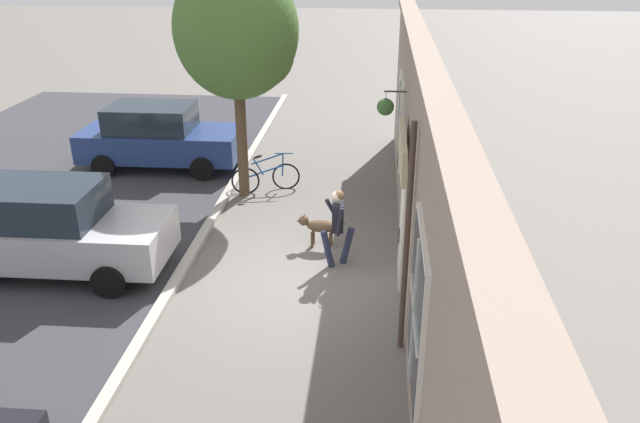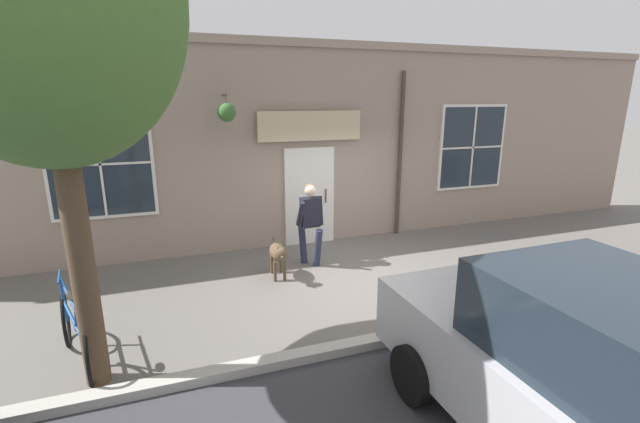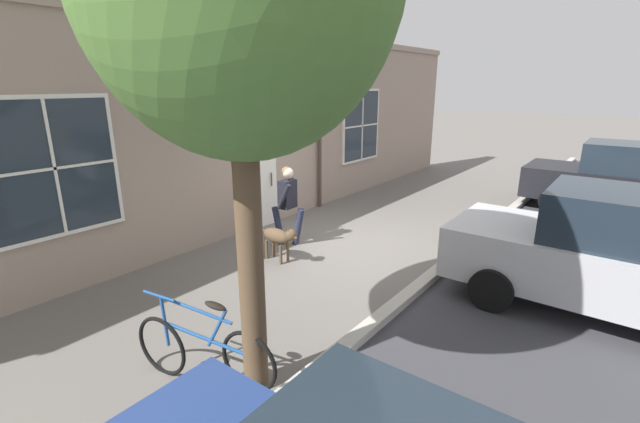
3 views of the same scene
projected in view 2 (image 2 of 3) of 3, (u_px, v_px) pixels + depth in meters
The scene contains 7 objects.
ground_plane at pixel (363, 278), 7.61m from camera, with size 90.00×90.00×0.00m, color #66605B.
storefront_facade at pixel (319, 145), 9.18m from camera, with size 0.95×18.00×4.24m.
pedestrian_walking at pixel (310, 217), 8.01m from camera, with size 0.66×0.55×1.58m.
dog_on_leash at pixel (278, 253), 7.49m from camera, with size 1.04×0.33×0.70m.
street_tree_by_curb at pixel (45, 9), 3.92m from camera, with size 2.83×2.55×5.55m.
leaning_bicycle at pixel (76, 333), 5.12m from camera, with size 1.66×0.55×1.01m.
parked_car_mid_block at pixel (610, 391), 3.34m from camera, with size 4.32×1.99×1.75m.
Camera 2 is at (6.38, -3.09, 3.10)m, focal length 24.00 mm.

